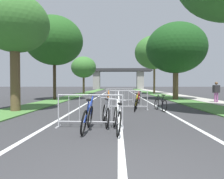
{
  "coord_description": "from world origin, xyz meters",
  "views": [
    {
      "loc": [
        -0.07,
        -2.28,
        1.35
      ],
      "look_at": [
        -0.46,
        10.15,
        1.06
      ],
      "focal_mm": 31.06,
      "sensor_mm": 36.0,
      "label": 1
    }
  ],
  "objects": [
    {
      "name": "tree_left_pine_near",
      "position": [
        -5.71,
        14.74,
        5.24
      ],
      "size": [
        5.04,
        5.04,
        7.39
      ],
      "color": "#3D2D1E",
      "rests_on": "ground"
    },
    {
      "name": "grass_verge_right",
      "position": [
        5.35,
        29.04,
        0.03
      ],
      "size": [
        2.06,
        70.99,
        0.05
      ],
      "primitive_type": "cube",
      "color": "#477A38",
      "rests_on": "ground"
    },
    {
      "name": "bicycle_orange_3",
      "position": [
        -0.83,
        12.33,
        0.38
      ],
      "size": [
        0.52,
        1.64,
        1.0
      ],
      "rotation": [
        0.0,
        0.0,
        0.19
      ],
      "color": "black",
      "rests_on": "ground"
    },
    {
      "name": "tree_left_oak_near",
      "position": [
        -5.24,
        26.69,
        4.01
      ],
      "size": [
        3.72,
        3.72,
        5.61
      ],
      "color": "brown",
      "rests_on": "ground"
    },
    {
      "name": "overpass_bridge",
      "position": [
        0.0,
        58.67,
        4.58
      ],
      "size": [
        20.74,
        3.86,
        6.48
      ],
      "color": "#2D2D30",
      "rests_on": "ground"
    },
    {
      "name": "bicycle_blue_4",
      "position": [
        -0.96,
        3.36,
        0.38
      ],
      "size": [
        0.51,
        1.71,
        1.04
      ],
      "rotation": [
        0.0,
        0.0,
        -0.02
      ],
      "color": "black",
      "rests_on": "ground"
    },
    {
      "name": "lane_stripe_right_lane",
      "position": [
        2.37,
        20.53,
        0.0
      ],
      "size": [
        0.14,
        41.07,
        0.01
      ],
      "primitive_type": "cube",
      "color": "silver",
      "rests_on": "ground"
    },
    {
      "name": "bicycle_silver_2",
      "position": [
        -0.48,
        4.17,
        0.36
      ],
      "size": [
        0.59,
        1.62,
        0.97
      ],
      "rotation": [
        0.0,
        0.0,
        3.32
      ],
      "color": "black",
      "rests_on": "ground"
    },
    {
      "name": "crowd_barrier_nearest",
      "position": [
        -0.95,
        3.8,
        0.52
      ],
      "size": [
        2.13,
        0.53,
        1.05
      ],
      "rotation": [
        0.0,
        0.0,
        -0.04
      ],
      "color": "#ADADB2",
      "rests_on": "ground"
    },
    {
      "name": "tree_right_oak_mid",
      "position": [
        5.16,
        15.49,
        4.67
      ],
      "size": [
        5.33,
        5.33,
        6.95
      ],
      "color": "brown",
      "rests_on": "ground"
    },
    {
      "name": "bicycle_yellow_6",
      "position": [
        0.89,
        7.96,
        0.36
      ],
      "size": [
        0.56,
        1.71,
        0.95
      ],
      "rotation": [
        0.0,
        0.0,
        -0.17
      ],
      "color": "black",
      "rests_on": "ground"
    },
    {
      "name": "tree_right_maple_mid",
      "position": [
        5.36,
        26.93,
        6.22
      ],
      "size": [
        5.86,
        5.86,
        8.72
      ],
      "color": "brown",
      "rests_on": "ground"
    },
    {
      "name": "pedestrian_in_red_jacket",
      "position": [
        7.17,
        12.21,
        0.96
      ],
      "size": [
        0.57,
        0.29,
        1.58
      ],
      "rotation": [
        0.0,
        0.0,
        0.07
      ],
      "color": "#994C8C",
      "rests_on": "ground"
    },
    {
      "name": "crowd_barrier_third",
      "position": [
        0.06,
        12.88,
        0.52
      ],
      "size": [
        2.14,
        0.56,
        1.05
      ],
      "rotation": [
        0.0,
        0.0,
        0.06
      ],
      "color": "#ADADB2",
      "rests_on": "ground"
    },
    {
      "name": "tree_left_pine_far",
      "position": [
        -5.24,
        7.31,
        4.38
      ],
      "size": [
        3.38,
        3.38,
        5.87
      ],
      "color": "brown",
      "rests_on": "ground"
    },
    {
      "name": "lane_stripe_center",
      "position": [
        0.0,
        20.53,
        0.0
      ],
      "size": [
        0.14,
        41.07,
        0.01
      ],
      "primitive_type": "cube",
      "color": "silver",
      "rests_on": "ground"
    },
    {
      "name": "lane_stripe_left_lane",
      "position": [
        -2.37,
        20.53,
        0.0
      ],
      "size": [
        0.14,
        41.07,
        0.01
      ],
      "primitive_type": "cube",
      "color": "silver",
      "rests_on": "ground"
    },
    {
      "name": "crowd_barrier_second",
      "position": [
        0.5,
        8.34,
        0.52
      ],
      "size": [
        2.12,
        0.46,
        1.05
      ],
      "rotation": [
        0.0,
        0.0,
        -0.01
      ],
      "color": "#ADADB2",
      "rests_on": "ground"
    },
    {
      "name": "bicycle_red_0",
      "position": [
        1.45,
        12.28,
        0.37
      ],
      "size": [
        0.54,
        1.64,
        0.91
      ],
      "rotation": [
        0.0,
        0.0,
        0.03
      ],
      "color": "black",
      "rests_on": "ground"
    },
    {
      "name": "bicycle_black_5",
      "position": [
        2.16,
        7.91,
        0.35
      ],
      "size": [
        0.51,
        1.62,
        0.87
      ],
      "rotation": [
        0.0,
        0.0,
        0.18
      ],
      "color": "black",
      "rests_on": "ground"
    },
    {
      "name": "sidewalk_path_right",
      "position": [
        7.35,
        29.04,
        0.04
      ],
      "size": [
        1.94,
        70.99,
        0.08
      ],
      "primitive_type": "cube",
      "color": "#ADA89E",
      "rests_on": "ground"
    },
    {
      "name": "grass_verge_left",
      "position": [
        -5.35,
        29.04,
        0.03
      ],
      "size": [
        2.06,
        70.99,
        0.05
      ],
      "primitive_type": "cube",
      "color": "#477A38",
      "rests_on": "ground"
    },
    {
      "name": "bicycle_white_1",
      "position": [
        -0.1,
        3.27,
        0.38
      ],
      "size": [
        0.55,
        1.75,
        0.93
      ],
      "rotation": [
        0.0,
        0.0,
        0.1
      ],
      "color": "black",
      "rests_on": "ground"
    }
  ]
}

